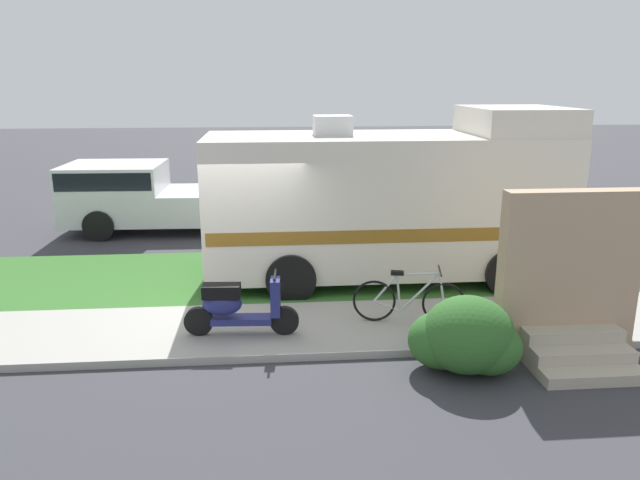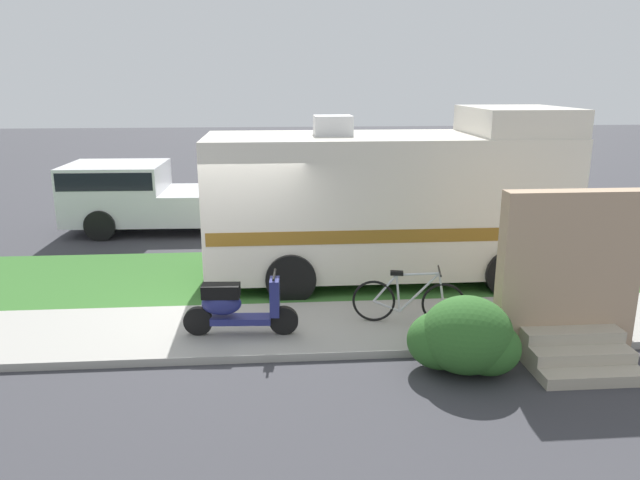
% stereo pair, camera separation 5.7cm
% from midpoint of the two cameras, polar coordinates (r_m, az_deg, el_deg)
% --- Properties ---
extents(ground_plane, '(80.00, 80.00, 0.00)m').
position_cam_midpoint_polar(ground_plane, '(10.66, -8.21, -6.32)').
color(ground_plane, '#38383D').
extents(sidewalk, '(24.00, 2.00, 0.12)m').
position_cam_midpoint_polar(sidewalk, '(9.53, -8.62, -8.62)').
color(sidewalk, '#9E9B93').
rests_on(sidewalk, ground).
extents(grass_strip, '(24.00, 3.40, 0.08)m').
position_cam_midpoint_polar(grass_strip, '(12.05, -7.83, -3.53)').
color(grass_strip, '#336628').
rests_on(grass_strip, ground).
extents(motorhome_rv, '(6.81, 2.51, 3.35)m').
position_cam_midpoint_polar(motorhome_rv, '(11.63, 6.60, 3.76)').
color(motorhome_rv, silver).
rests_on(motorhome_rv, ground).
extents(scooter, '(1.73, 0.50, 0.97)m').
position_cam_midpoint_polar(scooter, '(9.09, -8.14, -6.28)').
color(scooter, black).
rests_on(scooter, ground).
extents(bicycle, '(1.75, 0.53, 0.90)m').
position_cam_midpoint_polar(bicycle, '(9.56, 8.30, -5.66)').
color(bicycle, black).
rests_on(bicycle, ground).
extents(pickup_truck_near, '(5.48, 2.36, 1.76)m').
position_cam_midpoint_polar(pickup_truck_near, '(16.20, -15.84, 4.18)').
color(pickup_truck_near, silver).
rests_on(pickup_truck_near, ground).
extents(porch_steps, '(2.00, 1.26, 2.40)m').
position_cam_midpoint_polar(porch_steps, '(9.16, 22.64, -4.58)').
color(porch_steps, '#B2A893').
rests_on(porch_steps, ground).
extents(bush_by_porch, '(1.49, 1.12, 1.05)m').
position_cam_midpoint_polar(bush_by_porch, '(8.37, 13.53, -9.10)').
color(bush_by_porch, '#2D6026').
rests_on(bush_by_porch, ground).
extents(bottle_green, '(0.06, 0.06, 0.26)m').
position_cam_midpoint_polar(bottle_green, '(10.04, 14.44, -6.65)').
color(bottle_green, '#B2B2B7').
rests_on(bottle_green, ground).
extents(bottle_spare, '(0.07, 0.07, 0.30)m').
position_cam_midpoint_polar(bottle_spare, '(10.62, 21.80, -5.94)').
color(bottle_spare, '#B2B2B7').
rests_on(bottle_spare, ground).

